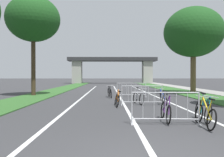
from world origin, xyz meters
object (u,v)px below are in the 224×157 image
Objects in this scene: tree_left_pine_far at (33,19)px; bicycle_blue_1 at (163,98)px; tree_right_cypress_far at (193,32)px; bicycle_yellow_4 at (205,115)px; bicycle_purple_2 at (166,111)px; bicycle_black_6 at (110,93)px; crowd_barrier_nearest at (165,108)px; crowd_barrier_third at (131,90)px; bicycle_orange_5 at (117,100)px; bicycle_teal_3 at (203,110)px; bicycle_silver_0 at (138,98)px; crowd_barrier_second at (142,96)px.

tree_left_pine_far is 4.77× the size of bicycle_blue_1.
bicycle_yellow_4 is (-4.54, -13.34, -5.04)m from tree_right_cypress_far.
bicycle_yellow_4 is at bearing -108.78° from tree_right_cypress_far.
bicycle_black_6 is at bearing -74.71° from bicycle_purple_2.
crowd_barrier_nearest and crowd_barrier_third have the same top height.
tree_right_cypress_far reaches higher than bicycle_purple_2.
bicycle_orange_5 is at bearing -160.23° from bicycle_blue_1.
tree_right_cypress_far is 14.07m from bicycle_teal_3.
bicycle_blue_1 is 0.96× the size of bicycle_purple_2.
bicycle_teal_3 is (9.18, -10.58, -5.66)m from tree_left_pine_far.
bicycle_orange_5 is (-2.80, 3.99, -0.03)m from bicycle_teal_3.
bicycle_teal_3 is (-4.23, -12.45, -5.02)m from tree_right_cypress_far.
bicycle_purple_2 is at bearing 139.19° from bicycle_yellow_4.
bicycle_yellow_4 is at bearing 96.97° from bicycle_black_6.
tree_left_pine_far is 10.79m from bicycle_orange_5.
bicycle_purple_2 reaches higher than bicycle_orange_5.
tree_right_cypress_far reaches higher than bicycle_black_6.
bicycle_black_6 is (-1.57, 3.97, -0.01)m from bicycle_silver_0.
bicycle_orange_5 is at bearing 119.95° from bicycle_yellow_4.
tree_left_pine_far is 4.50× the size of bicycle_teal_3.
bicycle_black_6 is (-7.38, -3.48, -5.04)m from tree_right_cypress_far.
crowd_barrier_second is 1.41m from bicycle_orange_5.
bicycle_silver_0 is 0.93× the size of bicycle_teal_3.
crowd_barrier_nearest is at bearing 77.85° from bicycle_purple_2.
tree_left_pine_far is at bearing 130.60° from bicycle_orange_5.
crowd_barrier_third reaches higher than bicycle_blue_1.
crowd_barrier_nearest is at bearing 163.28° from bicycle_yellow_4.
bicycle_silver_0 is at bearing -127.95° from tree_right_cypress_far.
bicycle_purple_2 is (-1.06, -4.80, 0.02)m from bicycle_blue_1.
crowd_barrier_second is 4.40m from bicycle_purple_2.
bicycle_yellow_4 is (0.98, -0.93, -0.00)m from bicycle_purple_2.
bicycle_silver_0 reaches higher than bicycle_yellow_4.
crowd_barrier_nearest is 1.29× the size of bicycle_purple_2.
bicycle_orange_5 is at bearing -129.74° from tree_right_cypress_far.
crowd_barrier_nearest reaches higher than bicycle_yellow_4.
bicycle_blue_1 is at bearing 14.65° from bicycle_orange_5.
bicycle_yellow_4 is (1.23, -10.25, -0.16)m from crowd_barrier_third.
bicycle_purple_2 is 9.12m from bicycle_black_6.
tree_left_pine_far is 15.58m from bicycle_yellow_4.
crowd_barrier_second is at bearing 87.41° from bicycle_silver_0.
tree_left_pine_far reaches higher than crowd_barrier_second.
crowd_barrier_third is (-0.06, 4.92, 0.00)m from crowd_barrier_second.
crowd_barrier_second is 1.35× the size of bicycle_orange_5.
tree_right_cypress_far is at bearing -141.25° from bicycle_silver_0.
crowd_barrier_third is at bearing 73.22° from bicycle_orange_5.
tree_right_cypress_far reaches higher than crowd_barrier_third.
crowd_barrier_third reaches higher than bicycle_purple_2.
bicycle_yellow_4 is 5.49m from bicycle_orange_5.
crowd_barrier_nearest is 1.31× the size of bicycle_yellow_4.
bicycle_blue_1 is at bearing -120.33° from tree_right_cypress_far.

